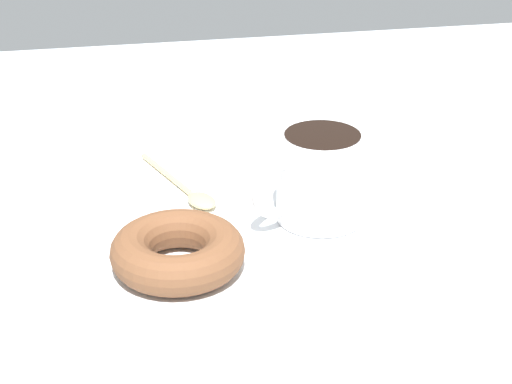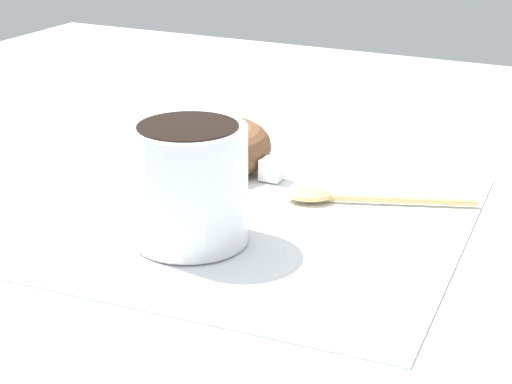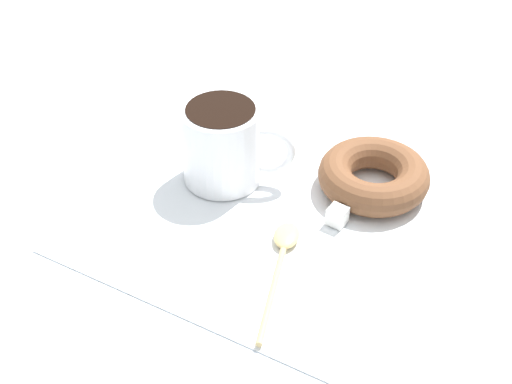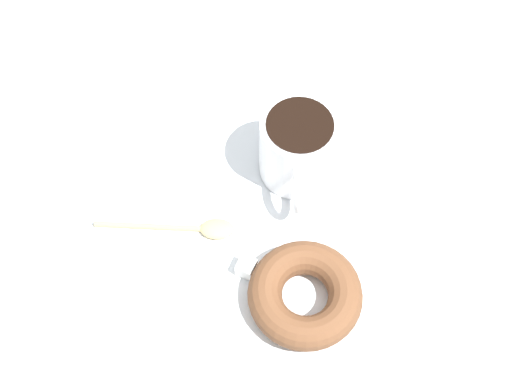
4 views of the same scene
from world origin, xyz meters
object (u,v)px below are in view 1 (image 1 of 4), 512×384
at_px(spoon, 191,192).
at_px(sugar_cube, 176,220).
at_px(coffee_cup, 318,174).
at_px(donut, 178,251).

distance_m(spoon, sugar_cube, 0.07).
height_order(coffee_cup, donut, coffee_cup).
bearing_deg(sugar_cube, donut, -5.09).
distance_m(coffee_cup, spoon, 0.13).
xyz_separation_m(coffee_cup, sugar_cube, (-0.00, -0.13, -0.03)).
distance_m(coffee_cup, donut, 0.16).
bearing_deg(coffee_cup, donut, -63.84).
bearing_deg(donut, spoon, 168.36).
bearing_deg(spoon, sugar_cube, -18.67).
distance_m(donut, sugar_cube, 0.07).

